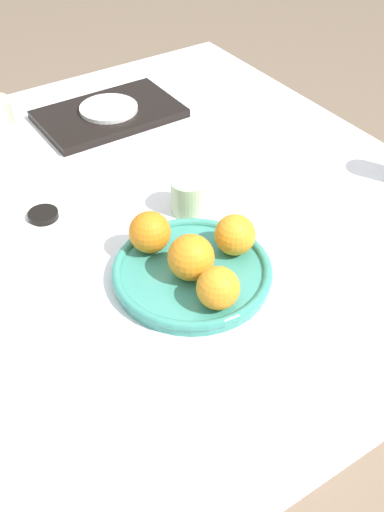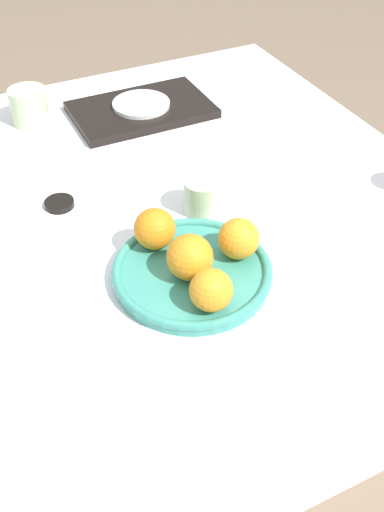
% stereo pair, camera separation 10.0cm
% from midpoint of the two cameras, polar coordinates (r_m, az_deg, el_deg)
% --- Properties ---
extents(ground_plane, '(12.00, 12.00, 0.00)m').
position_cam_midpoint_polar(ground_plane, '(1.76, -2.60, -12.00)').
color(ground_plane, '#7A6651').
extents(table, '(1.20, 1.03, 0.70)m').
position_cam_midpoint_polar(table, '(1.50, -3.00, -3.99)').
color(table, white).
rests_on(table, ground_plane).
extents(fruit_platter, '(0.28, 0.28, 0.03)m').
position_cam_midpoint_polar(fruit_platter, '(1.03, 2.79, -1.62)').
color(fruit_platter, teal).
rests_on(fruit_platter, table).
extents(orange_0, '(0.08, 0.08, 0.08)m').
position_cam_midpoint_polar(orange_0, '(0.99, 2.70, -0.25)').
color(orange_0, orange).
rests_on(orange_0, fruit_platter).
extents(orange_1, '(0.07, 0.07, 0.07)m').
position_cam_midpoint_polar(orange_1, '(1.04, 7.24, 1.54)').
color(orange_1, orange).
rests_on(orange_1, fruit_platter).
extents(orange_2, '(0.07, 0.07, 0.07)m').
position_cam_midpoint_polar(orange_2, '(0.94, 4.89, -3.40)').
color(orange_2, orange).
rests_on(orange_2, fruit_platter).
extents(orange_3, '(0.07, 0.07, 0.07)m').
position_cam_midpoint_polar(orange_3, '(1.05, -0.85, 2.49)').
color(orange_3, orange).
rests_on(orange_3, fruit_platter).
extents(serving_tray, '(0.33, 0.21, 0.02)m').
position_cam_midpoint_polar(serving_tray, '(1.51, -2.90, 13.68)').
color(serving_tray, black).
rests_on(serving_tray, table).
extents(side_plate, '(0.14, 0.14, 0.01)m').
position_cam_midpoint_polar(side_plate, '(1.51, -2.92, 14.19)').
color(side_plate, silver).
rests_on(side_plate, serving_tray).
extents(cup_0, '(0.07, 0.07, 0.07)m').
position_cam_midpoint_polar(cup_0, '(1.16, 3.47, 5.62)').
color(cup_0, '#B7CC9E').
rests_on(cup_0, table).
extents(cup_2, '(0.09, 0.09, 0.08)m').
position_cam_midpoint_polar(cup_2, '(1.50, -13.38, 13.65)').
color(cup_2, '#B7CC9E').
rests_on(cup_2, table).
extents(soy_dish, '(0.06, 0.06, 0.01)m').
position_cam_midpoint_polar(soy_dish, '(1.21, -10.22, 4.84)').
color(soy_dish, black).
rests_on(soy_dish, table).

